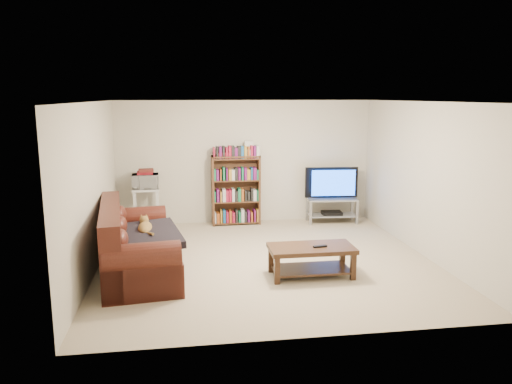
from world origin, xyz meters
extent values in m
plane|color=#C5B493|center=(0.00, 0.00, 0.00)|extent=(5.00, 5.00, 0.00)
plane|color=white|center=(0.00, 0.00, 2.40)|extent=(5.00, 5.00, 0.00)
plane|color=beige|center=(0.00, 2.50, 1.20)|extent=(5.00, 0.00, 5.00)
plane|color=beige|center=(0.00, -2.50, 1.20)|extent=(5.00, 0.00, 5.00)
plane|color=beige|center=(-2.50, 0.00, 1.20)|extent=(0.00, 5.00, 5.00)
plane|color=beige|center=(2.50, 0.00, 1.20)|extent=(0.00, 5.00, 5.00)
cube|color=#441911|center=(-1.88, -0.21, 0.22)|extent=(1.26, 2.40, 0.44)
cube|color=#441911|center=(-2.24, -0.25, 0.50)|extent=(0.54, 2.32, 0.96)
cube|color=#441911|center=(-1.75, -1.23, 0.28)|extent=(0.97, 0.35, 0.56)
cube|color=#441911|center=(-2.00, 0.82, 0.28)|extent=(0.97, 0.35, 0.56)
cube|color=black|center=(-1.76, -0.35, 0.57)|extent=(1.11, 1.31, 0.19)
cube|color=#362012|center=(0.51, -0.72, 0.40)|extent=(1.18, 0.59, 0.06)
cube|color=#362012|center=(0.51, -0.72, 0.10)|extent=(1.06, 0.53, 0.03)
cube|color=#362012|center=(-0.02, -0.96, 0.18)|extent=(0.07, 0.07, 0.37)
cube|color=#362012|center=(1.04, -0.96, 0.18)|extent=(0.07, 0.07, 0.37)
cube|color=#362012|center=(-0.02, -0.49, 0.18)|extent=(0.07, 0.07, 0.37)
cube|color=#362012|center=(1.04, -0.49, 0.18)|extent=(0.07, 0.07, 0.37)
cube|color=black|center=(0.62, -0.78, 0.44)|extent=(0.20, 0.08, 0.02)
cube|color=#999EA3|center=(1.68, 2.14, 0.47)|extent=(1.01, 0.52, 0.03)
cube|color=#999EA3|center=(1.68, 2.14, 0.15)|extent=(0.96, 0.49, 0.02)
cube|color=gray|center=(1.21, 1.99, 0.24)|extent=(0.05, 0.05, 0.49)
cube|color=gray|center=(2.13, 1.92, 0.24)|extent=(0.05, 0.05, 0.49)
cube|color=gray|center=(1.24, 2.37, 0.24)|extent=(0.05, 0.05, 0.49)
cube|color=gray|center=(2.16, 2.30, 0.24)|extent=(0.05, 0.05, 0.49)
imported|color=black|center=(1.68, 2.14, 0.79)|extent=(1.06, 0.22, 0.61)
cube|color=black|center=(1.68, 2.14, 0.19)|extent=(0.41, 0.30, 0.06)
cube|color=#4D2E1A|center=(-0.66, 2.28, 0.68)|extent=(0.04, 0.29, 1.35)
cube|color=#4D2E1A|center=(0.23, 2.30, 0.68)|extent=(0.04, 0.29, 1.35)
cube|color=#4D2E1A|center=(-0.21, 2.29, 1.34)|extent=(0.94, 0.30, 0.03)
cube|color=maroon|center=(-0.42, 2.29, 1.39)|extent=(0.27, 0.21, 0.07)
cube|color=silver|center=(-1.92, 2.15, 0.77)|extent=(0.51, 0.38, 0.04)
cube|color=silver|center=(-1.92, 2.15, 0.30)|extent=(0.46, 0.34, 0.03)
cube|color=silver|center=(-2.12, 2.00, 0.37)|extent=(0.05, 0.05, 0.75)
cube|color=silver|center=(-1.71, 2.02, 0.37)|extent=(0.05, 0.05, 0.75)
cube|color=silver|center=(-2.13, 2.27, 0.37)|extent=(0.05, 0.05, 0.75)
cube|color=silver|center=(-1.72, 2.29, 0.37)|extent=(0.05, 0.05, 0.75)
imported|color=silver|center=(-1.92, 2.15, 0.92)|extent=(0.50, 0.35, 0.27)
cube|color=maroon|center=(-1.92, 2.15, 1.08)|extent=(0.30, 0.26, 0.05)
camera|label=1|loc=(-1.23, -7.19, 2.49)|focal=35.00mm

